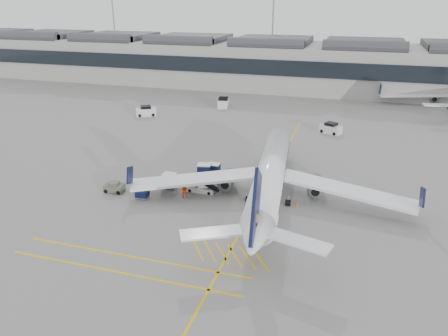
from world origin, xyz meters
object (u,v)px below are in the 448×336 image
(ramp_agent_a, at_px, (211,178))
(ramp_agent_b, at_px, (184,190))
(pushback_tug, at_px, (114,187))
(airliner_main, at_px, (270,176))
(baggage_cart_a, at_px, (204,171))
(belt_loader, at_px, (200,188))

(ramp_agent_a, distance_m, ramp_agent_b, 4.86)
(ramp_agent_a, relative_size, pushback_tug, 0.73)
(airliner_main, bearing_deg, baggage_cart_a, 153.53)
(airliner_main, bearing_deg, ramp_agent_a, 161.53)
(belt_loader, xyz_separation_m, ramp_agent_a, (0.52, 2.34, 0.37))
(baggage_cart_a, bearing_deg, ramp_agent_a, -61.99)
(airliner_main, height_order, belt_loader, airliner_main)
(pushback_tug, bearing_deg, ramp_agent_a, 25.37)
(baggage_cart_a, height_order, pushback_tug, baggage_cart_a)
(belt_loader, bearing_deg, ramp_agent_a, 79.19)
(airliner_main, distance_m, ramp_agent_a, 8.19)
(airliner_main, distance_m, ramp_agent_b, 10.16)
(airliner_main, bearing_deg, belt_loader, 178.23)
(airliner_main, relative_size, ramp_agent_b, 19.48)
(ramp_agent_a, bearing_deg, pushback_tug, 168.06)
(airliner_main, height_order, ramp_agent_a, airliner_main)
(belt_loader, xyz_separation_m, baggage_cart_a, (-0.97, 4.06, 0.54))
(belt_loader, bearing_deg, baggage_cart_a, 105.22)
(ramp_agent_a, bearing_deg, baggage_cart_a, 90.86)
(belt_loader, relative_size, baggage_cart_a, 1.94)
(airliner_main, xyz_separation_m, belt_loader, (-8.31, -0.68, -2.29))
(baggage_cart_a, bearing_deg, airliner_main, -32.91)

